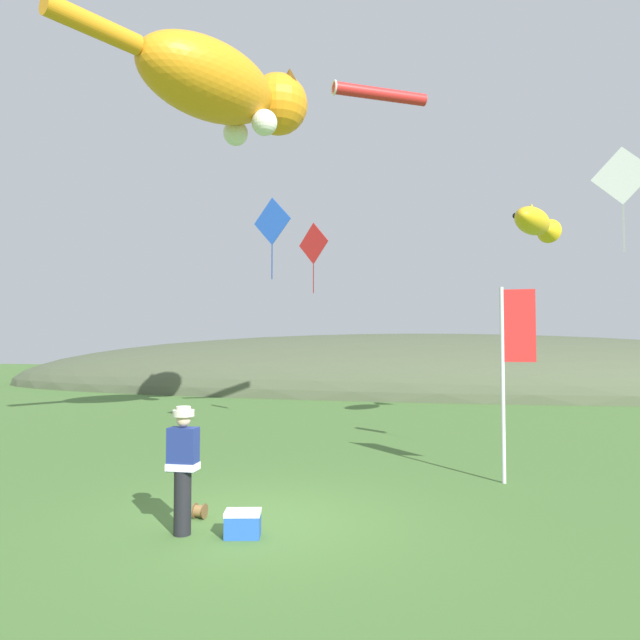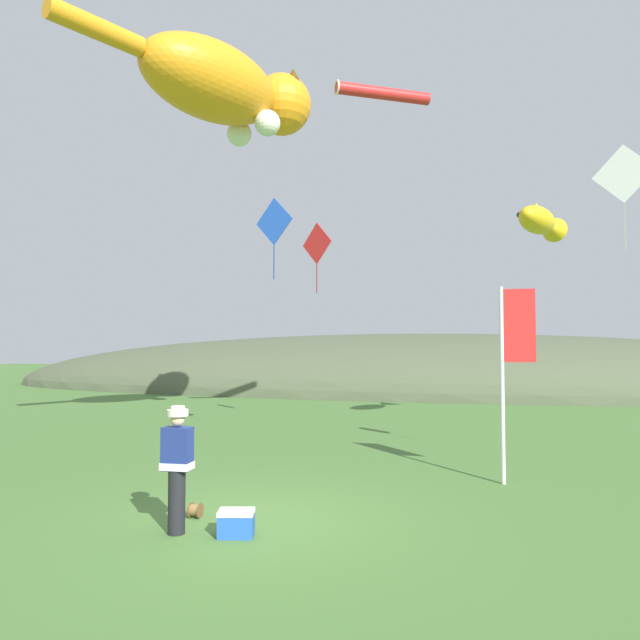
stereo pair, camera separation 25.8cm
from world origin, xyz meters
name	(u,v)px [view 2 (the right image)]	position (x,y,z in m)	size (l,w,h in m)	color
ground_plane	(252,522)	(0.00, 0.00, 0.00)	(120.00, 120.00, 0.00)	#477033
distant_hill_ridge	(414,390)	(0.00, 26.06, 0.00)	(54.01, 15.53, 6.65)	#4C563D
festival_attendant	(177,465)	(-0.83, -0.77, 0.95)	(0.43, 0.30, 1.77)	black
kite_spool	(195,510)	(-0.91, -0.03, 0.11)	(0.17, 0.23, 0.23)	olive
picnic_cooler	(236,523)	(0.02, -0.67, 0.18)	(0.55, 0.44, 0.36)	blue
festival_banner_pole	(511,354)	(3.93, 3.38, 2.46)	(0.66, 0.08, 3.76)	silver
kite_giant_cat	(228,89)	(-3.61, 7.12, 10.16)	(4.58, 7.66, 2.54)	orange
kite_fish_windsock	(540,222)	(5.28, 9.94, 6.33)	(1.88, 3.01, 0.90)	gold
kite_tube_streamer	(382,93)	(0.75, 8.44, 10.11)	(2.74, 1.83, 0.44)	red
kite_diamond_white	(624,175)	(6.01, 3.57, 5.83)	(1.03, 0.45, 2.01)	white
kite_diamond_blue	(274,222)	(-1.77, 6.00, 5.87)	(1.17, 0.49, 2.16)	blue
kite_diamond_red	(317,244)	(-1.39, 8.93, 5.78)	(1.11, 0.71, 2.20)	red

